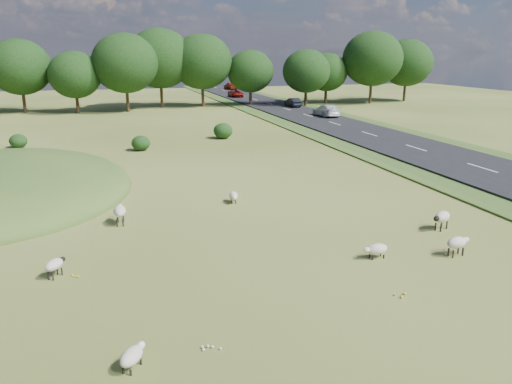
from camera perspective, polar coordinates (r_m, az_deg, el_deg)
ground at (r=41.52m, az=-9.12°, el=4.16°), size 160.00×160.00×0.00m
road at (r=56.96m, az=9.86°, el=7.35°), size 8.00×150.00×0.25m
treeline at (r=75.93m, az=-14.03°, el=14.03°), size 96.28×14.66×11.70m
shrubs at (r=47.04m, az=-11.68°, el=6.24°), size 20.11×6.00×1.52m
sheep_0 at (r=25.23m, az=-15.32°, el=-2.12°), size 0.66×1.35×0.96m
sheep_1 at (r=22.26m, az=22.02°, el=-5.38°), size 1.19×0.65×0.83m
sheep_2 at (r=27.92m, az=-2.59°, el=-0.46°), size 0.61×1.11×0.62m
sheep_3 at (r=25.17m, az=20.46°, el=-2.69°), size 1.30×0.97×0.92m
sheep_4 at (r=21.04m, az=13.60°, el=-6.38°), size 1.11×0.53×0.64m
sheep_5 at (r=14.30m, az=-13.97°, el=-17.69°), size 0.88×1.05×0.61m
sheep_6 at (r=20.24m, az=-22.02°, el=-7.70°), size 0.85×1.00×0.73m
car_0 at (r=112.95m, az=-2.93°, el=12.02°), size 2.11×5.19×1.51m
car_2 at (r=76.26m, az=4.23°, el=10.18°), size 1.39×3.98×1.31m
car_3 at (r=93.44m, az=-2.31°, el=11.20°), size 2.11×4.58×1.27m
car_4 at (r=65.32m, az=8.03°, el=9.24°), size 2.10×5.15×1.50m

